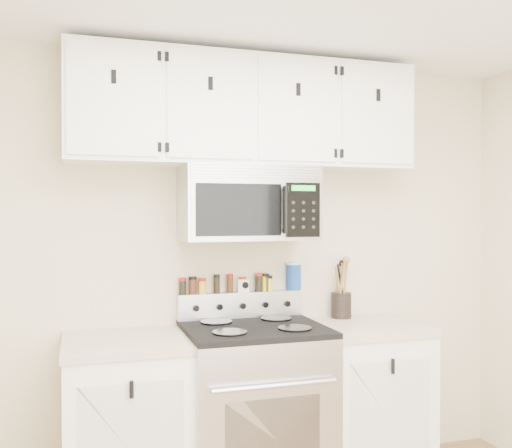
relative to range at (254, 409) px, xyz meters
The scene contains 19 objects.
back_wall 0.83m from the range, 90.00° to the left, with size 3.50×0.01×2.50m, color beige.
range is the anchor object (origin of this frame).
base_cabinet_left 0.69m from the range, behind, with size 0.64×0.62×0.92m.
base_cabinet_right 0.69m from the range, ahead, with size 0.64×0.62×0.92m.
microwave 1.15m from the range, 89.77° to the left, with size 0.76×0.44×0.42m.
upper_cabinets 1.67m from the range, 90.00° to the left, with size 2.00×0.35×0.62m.
utensil_crock 0.86m from the range, 19.99° to the left, with size 0.13×0.13×0.36m.
kitchen_timer 0.71m from the range, 85.39° to the left, with size 0.07×0.06×0.08m, color white.
salt_canister 0.83m from the range, 39.70° to the left, with size 0.09×0.09×0.17m.
spice_jar_0 0.80m from the range, 141.12° to the left, with size 0.05×0.05×0.10m.
spice_jar_1 0.78m from the range, 135.72° to the left, with size 0.05×0.05×0.10m.
spice_jar_2 0.75m from the range, 129.57° to the left, with size 0.04×0.04×0.09m.
spice_jar_3 0.74m from the range, 117.38° to the left, with size 0.04×0.04×0.11m.
spice_jar_4 0.73m from the range, 102.94° to the left, with size 0.04×0.04×0.11m.
spice_jar_5 0.72m from the range, 87.36° to the left, with size 0.04×0.04×0.09m.
spice_jar_6 0.73m from the range, 67.77° to the left, with size 0.05×0.05×0.11m.
spice_jar_7 0.74m from the range, 61.13° to the left, with size 0.04×0.04×0.11m.
spice_jar_8 0.74m from the range, 60.37° to the left, with size 0.05×0.05×0.10m.
spice_jar_9 0.74m from the range, 57.55° to the left, with size 0.04×0.04×0.09m.
Camera 1 is at (-0.92, -1.57, 1.57)m, focal length 40.00 mm.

